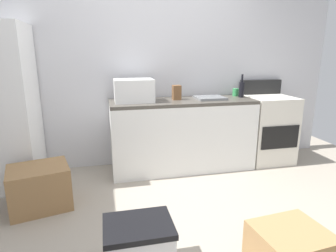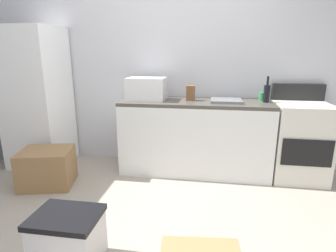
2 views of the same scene
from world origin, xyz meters
The scene contains 12 objects.
ground_plane centered at (0.00, 0.00, 0.00)m, with size 6.00×6.00×0.00m, color #9E9384.
wall_back centered at (0.00, 1.55, 1.30)m, with size 5.00×0.10×2.60m, color silver.
kitchen_counter centered at (0.30, 1.20, 0.45)m, with size 1.80×0.60×0.90m.
refrigerator centered at (-1.75, 1.15, 0.89)m, with size 0.68×0.66×1.77m, color white.
stove_oven centered at (1.52, 1.21, 0.47)m, with size 0.60×0.61×1.10m.
microwave centered at (-0.30, 1.20, 1.04)m, with size 0.46×0.34×0.27m, color white.
sink_basin centered at (0.66, 1.19, 0.92)m, with size 0.36×0.32×0.03m, color slate.
wine_bottle centered at (1.12, 1.24, 1.01)m, with size 0.07×0.07×0.30m.
coffee_mug centered at (1.09, 1.36, 0.95)m, with size 0.08×0.08×0.10m, color #338C4C.
knife_block centered at (0.23, 1.24, 0.99)m, with size 0.10×0.10×0.18m, color brown.
cardboard_box_large centered at (-1.31, 0.54, 0.21)m, with size 0.54×0.45×0.42m, color olive.
storage_bin centered at (-0.48, -0.53, 0.19)m, with size 0.46×0.36×0.38m.
Camera 2 is at (0.47, -2.05, 1.45)m, focal length 29.12 mm.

